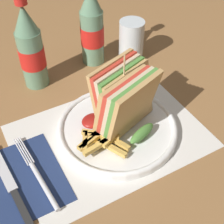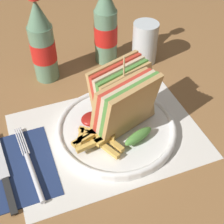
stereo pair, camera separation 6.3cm
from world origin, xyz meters
name	(u,v)px [view 1 (the left image)]	position (x,y,z in m)	size (l,w,h in m)	color
ground_plane	(116,129)	(0.00, 0.00, 0.00)	(4.00, 4.00, 0.00)	olive
placemat	(109,136)	(-0.02, -0.01, 0.00)	(0.38, 0.27, 0.00)	silver
plate_main	(117,128)	(0.00, -0.01, 0.01)	(0.25, 0.25, 0.02)	white
club_sandwich	(125,101)	(0.02, -0.01, 0.08)	(0.15, 0.14, 0.16)	tan
fries_pile	(102,139)	(-0.05, -0.03, 0.03)	(0.11, 0.09, 0.02)	gold
ketchup_blob	(93,121)	(-0.04, 0.02, 0.03)	(0.05, 0.04, 0.02)	maroon
napkin	(23,178)	(-0.21, -0.03, 0.00)	(0.14, 0.17, 0.00)	navy
fork	(39,178)	(-0.18, -0.04, 0.01)	(0.03, 0.19, 0.01)	silver
knife	(10,184)	(-0.23, -0.03, 0.01)	(0.03, 0.19, 0.00)	black
coke_bottle_near	(31,49)	(-0.09, 0.23, 0.10)	(0.06, 0.06, 0.22)	slate
coke_bottle_far	(92,28)	(0.07, 0.25, 0.10)	(0.06, 0.06, 0.22)	slate
glass_near	(131,41)	(0.16, 0.21, 0.05)	(0.06, 0.06, 0.11)	silver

